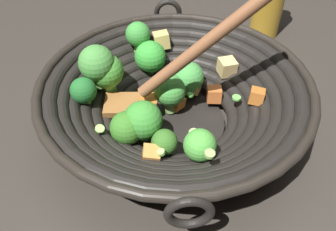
% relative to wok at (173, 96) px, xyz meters
% --- Properties ---
extents(ground_plane, '(4.00, 4.00, 0.00)m').
position_rel_wok_xyz_m(ground_plane, '(0.00, 0.00, -0.06)').
color(ground_plane, '#332D28').
extents(wok, '(0.42, 0.42, 0.25)m').
position_rel_wok_xyz_m(wok, '(0.00, 0.00, 0.00)').
color(wok, black).
rests_on(wok, ground).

